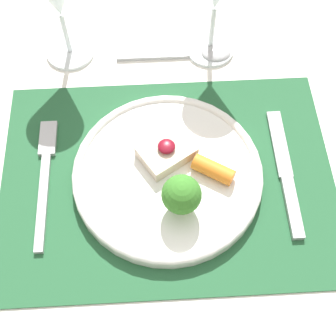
{
  "coord_description": "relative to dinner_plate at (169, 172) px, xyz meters",
  "views": [
    {
      "loc": [
        -0.02,
        -0.3,
        1.35
      ],
      "look_at": [
        0.0,
        0.0,
        0.79
      ],
      "focal_mm": 50.0,
      "sensor_mm": 36.0,
      "label": 1
    }
  ],
  "objects": [
    {
      "name": "knife",
      "position": [
        0.16,
        -0.02,
        -0.01
      ],
      "size": [
        0.02,
        0.2,
        0.01
      ],
      "rotation": [
        0.0,
        0.0,
        0.02
      ],
      "color": "#B2B2B7",
      "rests_on": "placemat"
    },
    {
      "name": "dining_table",
      "position": [
        -0.0,
        -0.0,
        -0.1
      ],
      "size": [
        1.41,
        1.22,
        0.77
      ],
      "color": "white",
      "rests_on": "ground_plane"
    },
    {
      "name": "placemat",
      "position": [
        -0.0,
        -0.0,
        -0.02
      ],
      "size": [
        0.46,
        0.33,
        0.0
      ],
      "primitive_type": "cube",
      "color": "#235633",
      "rests_on": "dining_table"
    },
    {
      "name": "dinner_plate",
      "position": [
        0.0,
        0.0,
        0.0
      ],
      "size": [
        0.26,
        0.26,
        0.08
      ],
      "color": "white",
      "rests_on": "placemat"
    },
    {
      "name": "ground_plane",
      "position": [
        -0.0,
        -0.0,
        -0.79
      ],
      "size": [
        8.0,
        8.0,
        0.0
      ],
      "primitive_type": "plane",
      "color": "gray"
    },
    {
      "name": "spoon",
      "position": [
        0.06,
        0.22,
        -0.01
      ],
      "size": [
        0.19,
        0.04,
        0.01
      ],
      "rotation": [
        0.0,
        0.0,
        0.04
      ],
      "color": "#B2B2B7",
      "rests_on": "dining_table"
    },
    {
      "name": "fork",
      "position": [
        -0.17,
        0.01,
        -0.01
      ],
      "size": [
        0.02,
        0.2,
        0.01
      ],
      "rotation": [
        0.0,
        0.0,
        0.05
      ],
      "color": "#B2B2B7",
      "rests_on": "placemat"
    }
  ]
}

